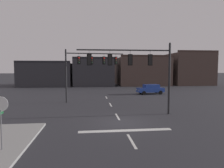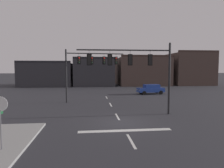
{
  "view_description": "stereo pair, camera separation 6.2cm",
  "coord_description": "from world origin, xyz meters",
  "px_view_note": "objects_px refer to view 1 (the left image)",
  "views": [
    {
      "loc": [
        -2.37,
        -15.11,
        4.17
      ],
      "look_at": [
        -0.23,
        4.28,
        2.72
      ],
      "focal_mm": 31.97,
      "sensor_mm": 36.0,
      "label": 1
    },
    {
      "loc": [
        -2.31,
        -15.12,
        4.17
      ],
      "look_at": [
        -0.23,
        4.28,
        2.72
      ],
      "focal_mm": 31.97,
      "sensor_mm": 36.0,
      "label": 2
    }
  ],
  "objects_px": {
    "signal_mast_far_side": "(87,65)",
    "signal_mast_near_side": "(137,65)",
    "stop_sign": "(0,110)",
    "car_lot_nearside": "(151,89)"
  },
  "relations": [
    {
      "from": "stop_sign",
      "to": "car_lot_nearside",
      "type": "height_order",
      "value": "stop_sign"
    },
    {
      "from": "stop_sign",
      "to": "signal_mast_far_side",
      "type": "bearing_deg",
      "value": 75.11
    },
    {
      "from": "car_lot_nearside",
      "to": "stop_sign",
      "type": "bearing_deg",
      "value": -123.3
    },
    {
      "from": "car_lot_nearside",
      "to": "signal_mast_far_side",
      "type": "bearing_deg",
      "value": -146.38
    },
    {
      "from": "signal_mast_near_side",
      "to": "signal_mast_far_side",
      "type": "height_order",
      "value": "signal_mast_far_side"
    },
    {
      "from": "signal_mast_far_side",
      "to": "stop_sign",
      "type": "xyz_separation_m",
      "value": [
        -4.03,
        -15.16,
        -2.6
      ]
    },
    {
      "from": "signal_mast_near_side",
      "to": "stop_sign",
      "type": "relative_size",
      "value": 3.02
    },
    {
      "from": "signal_mast_near_side",
      "to": "car_lot_nearside",
      "type": "bearing_deg",
      "value": 68.33
    },
    {
      "from": "stop_sign",
      "to": "signal_mast_near_side",
      "type": "bearing_deg",
      "value": 40.55
    },
    {
      "from": "signal_mast_far_side",
      "to": "signal_mast_near_side",
      "type": "bearing_deg",
      "value": -58.76
    }
  ]
}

